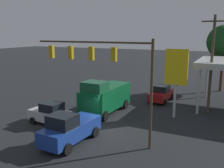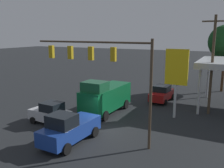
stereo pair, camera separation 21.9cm
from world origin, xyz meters
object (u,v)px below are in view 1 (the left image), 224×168
Objects in this scene: price_sign at (176,70)px; sedan_waiting at (161,93)px; pickup_parked at (70,129)px; hatchback_crossing at (50,113)px; delivery_truck at (105,97)px; traffic_signal_assembly at (102,63)px; utility_pole at (212,63)px; street_tree at (224,42)px.

price_sign is 6.89m from sedan_waiting.
sedan_waiting is 14.61m from pickup_parked.
hatchback_crossing is 0.57× the size of delivery_truck.
price_sign reaches higher than sedan_waiting.
traffic_signal_assembly reaches higher than pickup_parked.
utility_pole reaches higher than hatchback_crossing.
delivery_truck is at bearing -118.47° from hatchback_crossing.
delivery_truck is (2.75, -5.60, -4.16)m from traffic_signal_assembly.
price_sign is at bearing 106.98° from delivery_truck.
delivery_truck is (6.56, 1.76, -2.91)m from price_sign.
delivery_truck is at bearing 57.75° from street_tree.
traffic_signal_assembly is 5.38m from pickup_parked.
price_sign is (-3.81, -7.36, -1.25)m from traffic_signal_assembly.
utility_pole reaches higher than street_tree.
street_tree is (-0.55, -11.19, 1.66)m from utility_pole.
pickup_parked is at bearing 150.65° from hatchback_crossing.
hatchback_crossing is (5.76, -0.81, -4.91)m from traffic_signal_assembly.
hatchback_crossing is (3.95, -2.57, -0.16)m from pickup_parked.
utility_pole reaches higher than sedan_waiting.
traffic_signal_assembly reaches higher than sedan_waiting.
price_sign is 11.27m from pickup_parked.
utility_pole is 1.06× the size of street_tree.
pickup_parked is at bearing 54.65° from utility_pole.
pickup_parked reaches higher than hatchback_crossing.
street_tree is at bearing 147.93° from sedan_waiting.
price_sign is at bearing 151.46° from pickup_parked.
sedan_waiting is at bearing 55.41° from street_tree.
delivery_truck is 0.76× the size of street_tree.
utility_pole reaches higher than delivery_truck.
traffic_signal_assembly reaches higher than price_sign.
price_sign is 14.52m from street_tree.
hatchback_crossing is 5.71m from delivery_truck.
delivery_truck is (0.93, -7.36, 0.58)m from pickup_parked.
delivery_truck reaches higher than pickup_parked.
pickup_parked is 0.77× the size of delivery_truck.
sedan_waiting is 13.61m from hatchback_crossing.
price_sign is 0.95× the size of delivery_truck.
street_tree is at bearing 161.87° from pickup_parked.
traffic_signal_assembly reaches higher than delivery_truck.
utility_pole is 3.97m from price_sign.
traffic_signal_assembly is at bearing 71.42° from street_tree.
traffic_signal_assembly reaches higher than hatchback_crossing.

